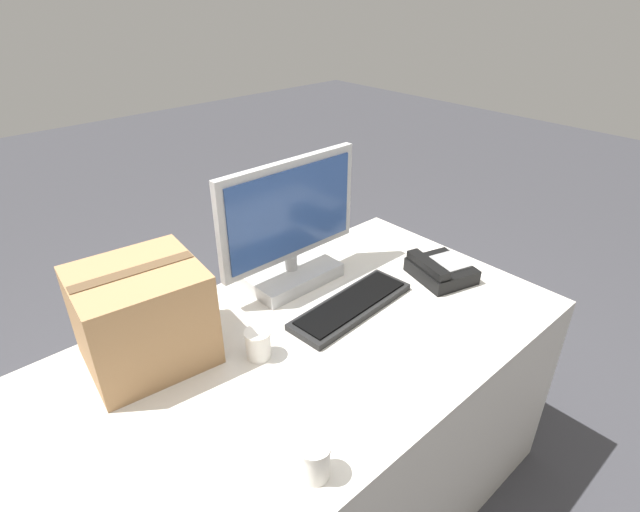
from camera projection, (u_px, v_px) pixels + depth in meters
The scene contains 7 objects.
office_desk at pixel (286, 445), 1.62m from camera, with size 1.80×0.90×0.75m.
monitor at pixel (290, 234), 1.69m from camera, with size 0.55×0.20×0.45m.
keyboard at pixel (351, 305), 1.63m from camera, with size 0.47×0.18×0.03m.
desk_phone at pixel (440, 270), 1.79m from camera, with size 0.23×0.25×0.08m.
paper_cup_left at pixel (314, 460), 1.07m from camera, with size 0.07×0.07×0.09m.
paper_cup_right at pixel (258, 344), 1.41m from camera, with size 0.08×0.08×0.09m.
cardboard_box at pixel (143, 316), 1.36m from camera, with size 0.36×0.33×0.29m.
Camera 1 is at (-0.66, -0.89, 1.71)m, focal length 28.00 mm.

